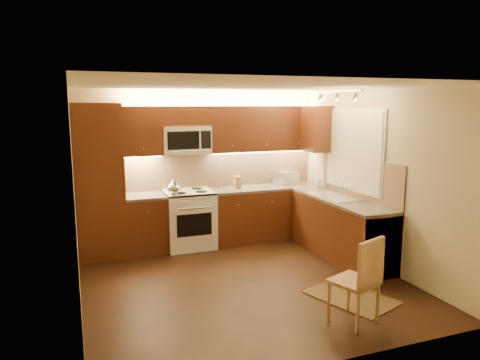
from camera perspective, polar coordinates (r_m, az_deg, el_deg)
name	(u,v)px	position (r m, az deg, el deg)	size (l,w,h in m)	color
floor	(244,282)	(6.01, 0.51, -12.76)	(4.00, 4.00, 0.01)	black
ceiling	(244,86)	(5.56, 0.55, 11.80)	(4.00, 4.00, 0.01)	beige
wall_back	(201,167)	(7.53, -4.94, 1.67)	(4.00, 0.01, 2.50)	#C0B48C
wall_front	(329,228)	(3.90, 11.18, -6.03)	(4.00, 0.01, 2.50)	#C0B48C
wall_left	(75,199)	(5.29, -20.16, -2.30)	(0.01, 4.00, 2.50)	#C0B48C
wall_right	(377,178)	(6.63, 16.89, 0.19)	(0.01, 4.00, 2.50)	#C0B48C
pantry	(99,182)	(6.99, -17.39, -0.19)	(0.70, 0.60, 2.30)	#3E220D
base_cab_back_left	(146,225)	(7.20, -11.84, -5.53)	(0.62, 0.60, 0.86)	#3E220D
counter_back_left	(145,196)	(7.10, -11.96, -2.03)	(0.62, 0.60, 0.04)	#363431
base_cab_back_right	(265,214)	(7.75, 3.20, -4.26)	(1.92, 0.60, 0.86)	#3E220D
counter_back_right	(265,188)	(7.65, 3.23, -0.99)	(1.92, 0.60, 0.04)	#363431
base_cab_right	(340,229)	(6.95, 12.58, -6.12)	(0.60, 2.00, 0.86)	#3E220D
counter_right	(342,200)	(6.84, 12.71, -2.49)	(0.60, 2.00, 0.04)	#363431
dishwasher	(369,243)	(6.40, 16.01, -7.64)	(0.58, 0.60, 0.84)	silver
backsplash_back	(221,169)	(7.63, -2.38, 1.42)	(3.30, 0.02, 0.60)	tan
backsplash_right	(359,178)	(6.95, 14.82, 0.29)	(0.02, 2.00, 0.60)	tan
upper_cab_back_left	(141,131)	(7.09, -12.39, 6.07)	(0.62, 0.35, 0.75)	#3E220D
upper_cab_back_right	(263,128)	(7.65, 2.92, 6.52)	(1.92, 0.35, 0.75)	#3E220D
upper_cab_bridge	(185,116)	(7.21, -6.98, 8.02)	(0.76, 0.35, 0.31)	#3E220D
upper_cab_right_corner	(317,129)	(7.62, 9.66, 6.39)	(0.35, 0.50, 0.75)	#3E220D
stove	(189,219)	(7.30, -6.44, -4.94)	(0.76, 0.65, 0.92)	silver
microwave	(186,140)	(7.22, -6.89, 5.05)	(0.76, 0.38, 0.44)	silver
window_frame	(354,150)	(7.01, 14.22, 3.70)	(0.03, 1.44, 1.24)	silver
window_blinds	(353,150)	(7.00, 14.08, 3.70)	(0.02, 1.36, 1.16)	silver
sink	(336,192)	(6.95, 12.07, -1.49)	(0.52, 0.86, 0.15)	silver
faucet	(347,186)	(7.03, 13.33, -0.78)	(0.20, 0.04, 0.30)	silver
track_light_bar	(337,91)	(6.62, 12.12, 10.90)	(0.04, 1.20, 0.03)	silver
kettle	(174,187)	(6.93, -8.37, -0.83)	(0.21, 0.21, 0.24)	silver
toaster_oven	(286,178)	(7.91, 5.83, 0.30)	(0.38, 0.28, 0.23)	silver
knife_block	(237,182)	(7.49, -0.33, -0.26)	(0.09, 0.15, 0.20)	#997545
spice_jar_a	(222,185)	(7.53, -2.30, -0.64)	(0.04, 0.04, 0.09)	silver
spice_jar_b	(222,185)	(7.56, -2.33, -0.63)	(0.05, 0.05, 0.09)	brown
spice_jar_c	(225,184)	(7.62, -1.89, -0.48)	(0.04, 0.04, 0.11)	silver
spice_jar_d	(218,185)	(7.54, -2.85, -0.63)	(0.04, 0.04, 0.09)	#945D2C
soap_bottle	(320,182)	(7.67, 10.05, -0.31)	(0.08, 0.08, 0.17)	#B4B4B8
rug	(351,297)	(5.72, 13.85, -14.19)	(0.66, 0.99, 0.01)	black
dining_chair	(354,280)	(4.97, 14.22, -12.09)	(0.42, 0.42, 0.95)	#997545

